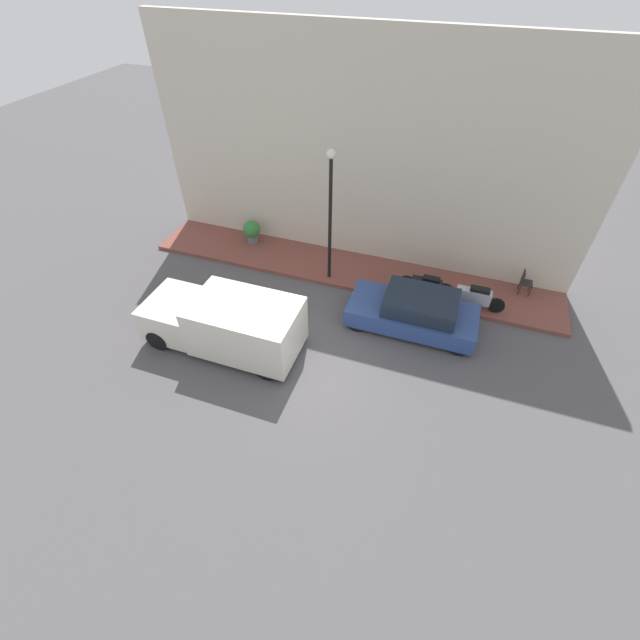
{
  "coord_description": "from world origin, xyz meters",
  "views": [
    {
      "loc": [
        -8.1,
        -3.4,
        9.88
      ],
      "look_at": [
        1.33,
        -0.1,
        0.6
      ],
      "focal_mm": 24.0,
      "sensor_mm": 36.0,
      "label": 1
    }
  ],
  "objects_px": {
    "delivery_van": "(224,323)",
    "scooter_silver": "(473,296)",
    "parked_car": "(414,312)",
    "streetlamp": "(330,204)",
    "potted_plant": "(252,231)",
    "motorcycle_black": "(426,285)",
    "cafe_chair": "(525,281)"
  },
  "relations": [
    {
      "from": "delivery_van",
      "to": "parked_car",
      "type": "bearing_deg",
      "value": -62.82
    },
    {
      "from": "parked_car",
      "to": "potted_plant",
      "type": "relative_size",
      "value": 4.41
    },
    {
      "from": "motorcycle_black",
      "to": "streetlamp",
      "type": "distance_m",
      "value": 4.39
    },
    {
      "from": "streetlamp",
      "to": "parked_car",
      "type": "bearing_deg",
      "value": -113.8
    },
    {
      "from": "cafe_chair",
      "to": "streetlamp",
      "type": "bearing_deg",
      "value": 101.44
    },
    {
      "from": "delivery_van",
      "to": "scooter_silver",
      "type": "xyz_separation_m",
      "value": [
        4.25,
        -7.14,
        -0.33
      ]
    },
    {
      "from": "scooter_silver",
      "to": "streetlamp",
      "type": "relative_size",
      "value": 0.45
    },
    {
      "from": "motorcycle_black",
      "to": "streetlamp",
      "type": "height_order",
      "value": "streetlamp"
    },
    {
      "from": "delivery_van",
      "to": "potted_plant",
      "type": "bearing_deg",
      "value": 18.05
    },
    {
      "from": "parked_car",
      "to": "cafe_chair",
      "type": "distance_m",
      "value": 4.45
    },
    {
      "from": "streetlamp",
      "to": "cafe_chair",
      "type": "height_order",
      "value": "streetlamp"
    },
    {
      "from": "delivery_van",
      "to": "potted_plant",
      "type": "distance_m",
      "value": 5.78
    },
    {
      "from": "parked_car",
      "to": "scooter_silver",
      "type": "relative_size",
      "value": 1.93
    },
    {
      "from": "delivery_van",
      "to": "motorcycle_black",
      "type": "height_order",
      "value": "delivery_van"
    },
    {
      "from": "parked_car",
      "to": "delivery_van",
      "type": "bearing_deg",
      "value": 117.18
    },
    {
      "from": "delivery_van",
      "to": "streetlamp",
      "type": "bearing_deg",
      "value": -24.69
    },
    {
      "from": "scooter_silver",
      "to": "cafe_chair",
      "type": "bearing_deg",
      "value": -49.38
    },
    {
      "from": "potted_plant",
      "to": "delivery_van",
      "type": "bearing_deg",
      "value": -161.95
    },
    {
      "from": "streetlamp",
      "to": "cafe_chair",
      "type": "xyz_separation_m",
      "value": [
        1.38,
        -6.81,
        -2.47
      ]
    },
    {
      "from": "motorcycle_black",
      "to": "cafe_chair",
      "type": "xyz_separation_m",
      "value": [
        1.23,
        -3.25,
        0.09
      ]
    },
    {
      "from": "motorcycle_black",
      "to": "potted_plant",
      "type": "height_order",
      "value": "potted_plant"
    },
    {
      "from": "streetlamp",
      "to": "motorcycle_black",
      "type": "bearing_deg",
      "value": -87.64
    },
    {
      "from": "scooter_silver",
      "to": "cafe_chair",
      "type": "relative_size",
      "value": 2.41
    },
    {
      "from": "delivery_van",
      "to": "scooter_silver",
      "type": "relative_size",
      "value": 2.29
    },
    {
      "from": "parked_car",
      "to": "streetlamp",
      "type": "distance_m",
      "value": 4.5
    },
    {
      "from": "cafe_chair",
      "to": "delivery_van",
      "type": "bearing_deg",
      "value": 122.78
    },
    {
      "from": "scooter_silver",
      "to": "cafe_chair",
      "type": "xyz_separation_m",
      "value": [
        1.4,
        -1.64,
        0.05
      ]
    },
    {
      "from": "parked_car",
      "to": "streetlamp",
      "type": "bearing_deg",
      "value": 66.2
    },
    {
      "from": "parked_car",
      "to": "streetlamp",
      "type": "relative_size",
      "value": 0.87
    },
    {
      "from": "parked_car",
      "to": "scooter_silver",
      "type": "xyz_separation_m",
      "value": [
        1.48,
        -1.75,
        -0.03
      ]
    },
    {
      "from": "scooter_silver",
      "to": "potted_plant",
      "type": "height_order",
      "value": "potted_plant"
    },
    {
      "from": "scooter_silver",
      "to": "potted_plant",
      "type": "distance_m",
      "value": 9.01
    }
  ]
}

